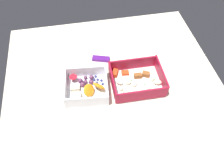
{
  "coord_description": "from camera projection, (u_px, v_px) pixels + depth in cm",
  "views": [
    {
      "loc": [
        -10.42,
        -50.41,
        69.97
      ],
      "look_at": [
        -0.9,
        -0.13,
        4.0
      ],
      "focal_mm": 37.05,
      "sensor_mm": 36.0,
      "label": 1
    }
  ],
  "objects": [
    {
      "name": "table_surface",
      "position": [
        114.0,
        88.0,
        0.86
      ],
      "size": [
        80.0,
        80.0,
        2.0
      ],
      "primitive_type": "cube",
      "color": "beige",
      "rests_on": "ground"
    },
    {
      "name": "fruit_bowl",
      "position": [
        86.0,
        87.0,
        0.83
      ],
      "size": [
        16.51,
        15.56,
        5.32
      ],
      "rotation": [
        0.0,
        0.0,
        -0.1
      ],
      "color": "white",
      "rests_on": "table_surface"
    },
    {
      "name": "candy_bar",
      "position": [
        101.0,
        59.0,
        0.93
      ],
      "size": [
        7.4,
        4.45,
        1.2
      ],
      "primitive_type": "cube",
      "rotation": [
        0.0,
        0.0,
        -0.31
      ],
      "color": "#51197A",
      "rests_on": "table_surface"
    },
    {
      "name": "pasta_container",
      "position": [
        137.0,
        81.0,
        0.85
      ],
      "size": [
        19.05,
        15.81,
        5.68
      ],
      "rotation": [
        0.0,
        0.0,
        -0.02
      ],
      "color": "white",
      "rests_on": "table_surface"
    }
  ]
}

